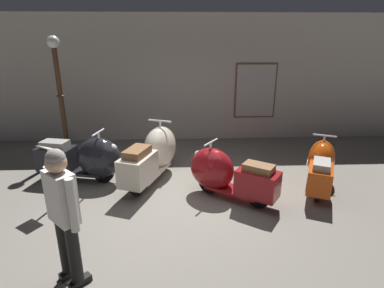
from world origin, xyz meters
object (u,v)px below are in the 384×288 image
Objects in this scene: scooter_2 at (225,174)px; scooter_3 at (321,165)px; scooter_0 at (86,159)px; scooter_1 at (154,154)px; info_stanchion at (53,181)px; lamppost at (61,96)px; visitor_0 at (63,210)px.

scooter_2 is 1.87m from scooter_3.
scooter_1 is at bearing 16.17° from scooter_0.
scooter_2 is at bearing 3.21° from info_stanchion.
scooter_0 is 0.92× the size of scooter_1.
scooter_0 is 1.92m from lamppost.
info_stanchion is at bearing 69.83° from visitor_0.
visitor_0 is 2.01m from info_stanchion.
visitor_0 is (-3.86, -2.26, 0.51)m from scooter_3.
scooter_3 is at bearing -19.22° from lamppost.
scooter_0 is at bearing 56.14° from visitor_0.
lamppost is (-0.86, 1.43, 0.96)m from scooter_0.
scooter_1 is 1.17× the size of visitor_0.
scooter_3 is (4.42, -0.42, -0.04)m from scooter_0.
visitor_0 is 1.52× the size of info_stanchion.
visitor_0 reaches higher than scooter_0.
scooter_0 is at bearing -58.90° from lamppost.
visitor_0 reaches higher than scooter_1.
scooter_1 is at bearing -31.84° from lamppost.
lamppost is 2.55× the size of info_stanchion.
scooter_2 is (1.28, -0.85, -0.06)m from scooter_1.
info_stanchion is at bearing 121.57° from scooter_3.
scooter_3 is at bearing 6.14° from info_stanchion.
lamppost reaches higher than scooter_0.
visitor_0 reaches higher than info_stanchion.
scooter_0 is at bearing 73.23° from info_stanchion.
scooter_1 is 1.20× the size of scooter_2.
scooter_2 is at bearing 126.05° from scooter_3.
visitor_0 is at bearing -174.43° from scooter_1.
lamppost is at bearing 78.77° from scooter_1.
info_stanchion reaches higher than scooter_0.
info_stanchion is (-0.28, -0.92, -0.03)m from scooter_0.
scooter_3 is at bearing 7.07° from scooter_0.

